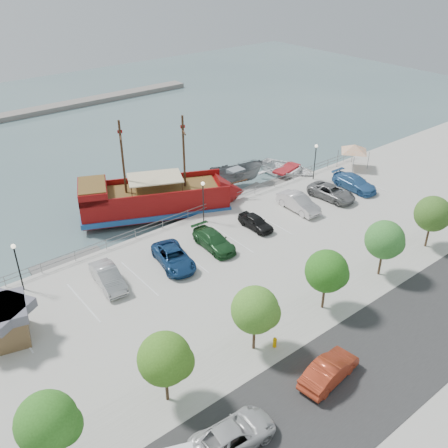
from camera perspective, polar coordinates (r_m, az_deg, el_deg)
ground at (r=46.02m, az=2.53°, el=-3.82°), size 160.00×160.00×0.00m
street at (r=37.51m, az=19.20°, el=-12.94°), size 100.00×8.00×0.04m
sidewalk at (r=39.93m, az=12.10°, el=-8.74°), size 100.00×4.00×0.05m
seawall_railing at (r=50.50m, az=-3.23°, el=1.45°), size 50.00×0.06×1.00m
far_shore at (r=94.25m, az=-15.50°, el=13.32°), size 40.00×3.00×0.80m
pirate_ship at (r=52.51m, az=-6.54°, el=2.88°), size 17.74×11.45×11.12m
patrol_boat at (r=58.63m, az=1.35°, el=5.45°), size 7.16×4.71×2.59m
speedboat at (r=61.84m, az=7.16°, el=6.00°), size 6.69×8.25×1.51m
dock_west at (r=47.11m, az=-17.45°, el=-4.21°), size 6.51×2.12×0.37m
dock_mid at (r=56.15m, az=2.13°, el=3.06°), size 8.07×3.53×0.45m
dock_east at (r=60.90m, az=7.58°, el=5.03°), size 7.55×2.48×0.43m
shed at (r=38.13m, az=-24.05°, el=-10.23°), size 4.31×4.31×2.91m
canopy_tent at (r=62.59m, az=14.74°, el=8.78°), size 4.52×4.52×3.48m
street_van at (r=29.85m, az=1.12°, el=-22.93°), size 5.21×2.73×1.40m
street_sedan at (r=33.48m, az=11.93°, el=-16.06°), size 4.89×2.24×1.55m
fire_hydrant at (r=35.28m, az=5.82°, el=-13.27°), size 0.29×0.29×0.83m
lamp_post_left at (r=41.88m, az=-22.64°, el=-3.71°), size 0.36×0.36×4.28m
lamp_post_mid at (r=48.45m, az=-2.40°, el=3.40°), size 0.36×0.36×4.28m
lamp_post_right at (r=58.48m, az=10.41°, el=7.70°), size 0.36×0.36×4.28m
tree_a at (r=28.38m, az=-19.24°, el=-20.69°), size 3.30×3.20×5.00m
tree_b at (r=30.09m, az=-6.49°, el=-15.13°), size 3.30×3.20×5.00m
tree_c at (r=33.22m, az=3.83°, el=-9.85°), size 3.30×3.20×5.00m
tree_d at (r=37.41m, az=11.86°, el=-5.39°), size 3.30×3.20×5.00m
tree_e at (r=42.35m, az=18.06°, el=-1.81°), size 3.30×3.20×5.00m
tree_f at (r=47.81m, az=22.89°, el=0.99°), size 3.30×3.20×5.00m
parked_car_b at (r=41.44m, az=-13.11°, el=-5.95°), size 2.17×4.91×1.57m
parked_car_c at (r=43.04m, az=-5.77°, el=-3.81°), size 3.47×5.74×1.49m
parked_car_d at (r=45.16m, az=-1.17°, el=-1.90°), size 2.34×5.18×1.47m
parked_car_e at (r=48.30m, az=3.64°, el=0.23°), size 1.62×3.98×1.35m
parked_car_f at (r=52.00m, az=8.50°, el=2.42°), size 1.97×5.15×1.67m
parked_car_g at (r=55.06m, az=12.19°, el=3.56°), size 2.98×5.54×1.48m
parked_car_h at (r=57.82m, az=14.69°, el=4.60°), size 2.32×5.47×1.57m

